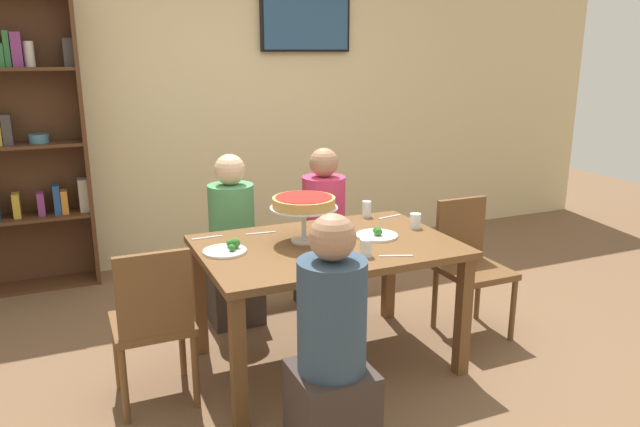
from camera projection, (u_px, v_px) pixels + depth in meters
ground_plane at (327, 362)px, 3.60m from camera, size 12.00×12.00×0.00m
rear_partition at (222, 97)px, 5.18m from camera, size 8.00×0.12×2.80m
dining_table at (327, 259)px, 3.43m from camera, size 1.42×0.95×0.74m
bookshelf at (5, 141)px, 4.43m from camera, size 1.10×0.30×2.21m
television at (306, 23)px, 5.22m from camera, size 0.82×0.05×0.47m
diner_far_left at (233, 252)px, 4.03m from camera, size 0.34×0.34×1.15m
diner_far_right at (324, 240)px, 4.28m from camera, size 0.34×0.34×1.15m
diner_near_left at (332, 360)px, 2.63m from camera, size 0.34×0.34×1.15m
chair_head_west at (153, 319)px, 3.04m from camera, size 0.40×0.40×0.87m
chair_head_east at (469, 260)px, 3.90m from camera, size 0.40×0.40×0.87m
deep_dish_pizza_stand at (304, 204)px, 3.38m from camera, size 0.38×0.38×0.26m
salad_plate_near_diner at (227, 249)px, 3.26m from camera, size 0.24×0.24×0.07m
salad_plate_far_diner at (377, 235)px, 3.52m from camera, size 0.25×0.25×0.07m
beer_glass_amber_tall at (323, 246)px, 3.13m from camera, size 0.07×0.07×0.15m
water_glass_clear_near at (366, 248)px, 3.18m from camera, size 0.07×0.07×0.09m
water_glass_clear_far at (367, 209)px, 3.93m from camera, size 0.06×0.06×0.10m
water_glass_clear_spare at (415, 221)px, 3.69m from camera, size 0.07×0.07×0.09m
cutlery_fork_near at (396, 256)px, 3.19m from camera, size 0.17×0.08×0.00m
cutlery_knife_near at (261, 233)px, 3.59m from camera, size 0.18×0.03×0.00m
cutlery_fork_far at (207, 238)px, 3.50m from camera, size 0.18×0.02×0.00m
cutlery_knife_far at (327, 223)px, 3.79m from camera, size 0.18×0.07×0.00m
cutlery_spare_fork at (390, 217)px, 3.94m from camera, size 0.18×0.05×0.00m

